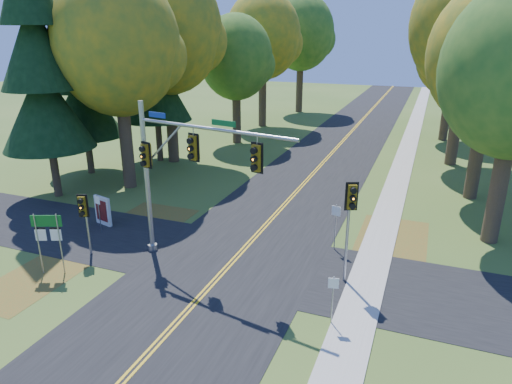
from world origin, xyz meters
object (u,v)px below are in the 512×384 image
(east_signal_pole, at_px, (350,208))
(info_kiosk, at_px, (103,211))
(route_sign_cluster, at_px, (48,232))
(traffic_mast, at_px, (177,165))

(east_signal_pole, relative_size, info_kiosk, 2.77)
(route_sign_cluster, bearing_deg, traffic_mast, 11.24)
(east_signal_pole, bearing_deg, info_kiosk, 150.34)
(info_kiosk, bearing_deg, route_sign_cluster, -59.81)
(traffic_mast, distance_m, info_kiosk, 7.70)
(east_signal_pole, relative_size, route_sign_cluster, 1.61)
(traffic_mast, height_order, east_signal_pole, traffic_mast)
(east_signal_pole, bearing_deg, route_sign_cluster, 173.39)
(route_sign_cluster, relative_size, info_kiosk, 1.72)
(traffic_mast, distance_m, east_signal_pole, 7.70)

